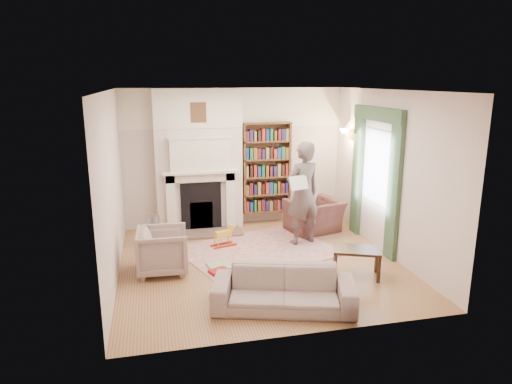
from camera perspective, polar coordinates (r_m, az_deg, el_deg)
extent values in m
plane|color=brown|center=(7.67, 0.42, -8.82)|extent=(4.50, 4.50, 0.00)
plane|color=white|center=(7.07, 0.46, 12.60)|extent=(4.50, 4.50, 0.00)
plane|color=silver|center=(9.41, -2.72, 4.34)|extent=(4.50, 0.00, 4.50)
plane|color=silver|center=(5.15, 6.21, -3.83)|extent=(4.50, 0.00, 4.50)
plane|color=silver|center=(7.08, -17.57, 0.52)|extent=(0.00, 4.50, 4.50)
plane|color=silver|center=(8.05, 16.24, 2.17)|extent=(0.00, 4.50, 4.50)
cube|color=silver|center=(9.13, -7.17, 3.96)|extent=(1.70, 0.35, 2.80)
cube|color=silver|center=(8.89, -6.94, 2.51)|extent=(1.47, 0.24, 0.05)
cube|color=black|center=(9.14, -6.87, -1.81)|extent=(0.80, 0.06, 0.96)
cube|color=silver|center=(8.85, -7.02, 4.66)|extent=(1.15, 0.18, 0.62)
cube|color=brown|center=(9.45, 1.32, 3.02)|extent=(1.00, 0.24, 1.85)
cube|color=silver|center=(8.38, 14.86, 3.05)|extent=(0.02, 0.90, 1.30)
cube|color=#304B31|center=(7.81, 16.87, 0.27)|extent=(0.07, 0.32, 2.40)
cube|color=#304B31|center=(9.02, 12.53, 2.32)|extent=(0.07, 0.32, 2.40)
cube|color=#304B31|center=(8.24, 14.98, 9.40)|extent=(0.09, 1.70, 0.24)
cube|color=#C4AE94|center=(8.16, 0.34, -7.34)|extent=(3.01, 2.66, 0.01)
imported|color=#442624|center=(9.16, 7.25, -2.96)|extent=(1.17, 1.08, 0.64)
imported|color=beige|center=(7.34, -11.56, -7.19)|extent=(0.81, 0.79, 0.71)
imported|color=#BAB29A|center=(6.16, 3.47, -12.02)|extent=(2.00, 1.23, 0.54)
imported|color=#524442|center=(8.30, 5.87, -0.20)|extent=(0.79, 0.64, 1.90)
cube|color=silver|center=(8.01, 5.36, 1.16)|extent=(0.37, 0.20, 0.24)
cylinder|color=#95989C|center=(8.60, -12.69, -4.65)|extent=(0.30, 0.30, 0.55)
cube|color=#E9D952|center=(7.50, -4.55, -9.16)|extent=(0.44, 0.44, 0.03)
cube|color=#A3121B|center=(7.28, -4.68, -9.82)|extent=(0.34, 0.29, 0.05)
cube|color=red|center=(7.28, 2.73, -9.93)|extent=(0.30, 0.29, 0.02)
cube|color=red|center=(7.32, 4.10, -9.83)|extent=(0.29, 0.26, 0.02)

